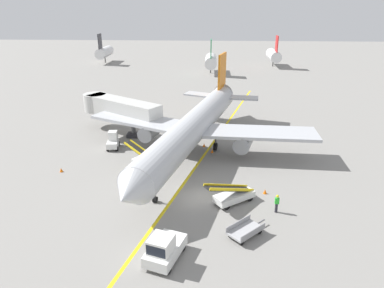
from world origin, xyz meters
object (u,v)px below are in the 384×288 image
(belt_loader_aft_hold, at_px, (233,195))
(safety_cone_nose_left, at_px, (212,151))
(jet_bridge, at_px, (116,108))
(baggage_cart_loaded, at_px, (246,230))
(airliner, at_px, (195,126))
(pushback_tug, at_px, (164,249))
(baggage_tug_near_wing, at_px, (113,141))
(safety_cone_nose_right, at_px, (265,191))
(belt_loader_forward_hold, at_px, (147,162))
(safety_cone_wingtip_right, at_px, (204,145))
(ground_crew_marshaller, at_px, (277,203))
(safety_cone_wingtip_left, at_px, (61,170))

(belt_loader_aft_hold, relative_size, safety_cone_nose_left, 10.88)
(jet_bridge, bearing_deg, baggage_cart_loaded, -55.06)
(belt_loader_aft_hold, bearing_deg, airliner, 109.58)
(airliner, bearing_deg, jet_bridge, 149.36)
(pushback_tug, xyz_separation_m, baggage_tug_near_wing, (-9.04, 20.14, -0.07))
(jet_bridge, height_order, baggage_cart_loaded, jet_bridge)
(safety_cone_nose_right, bearing_deg, belt_loader_forward_hold, 158.34)
(safety_cone_wingtip_right, bearing_deg, baggage_cart_loaded, -78.57)
(ground_crew_marshaller, bearing_deg, pushback_tug, -143.27)
(ground_crew_marshaller, bearing_deg, jet_bridge, 134.28)
(safety_cone_nose_right, height_order, safety_cone_wingtip_left, same)
(baggage_cart_loaded, relative_size, safety_cone_nose_right, 7.43)
(pushback_tug, bearing_deg, belt_loader_forward_hold, 104.47)
(jet_bridge, xyz_separation_m, pushback_tug, (9.95, -25.90, -2.55))
(airliner, relative_size, belt_loader_forward_hold, 7.16)
(pushback_tug, bearing_deg, airliner, 86.45)
(pushback_tug, height_order, safety_cone_wingtip_left, pushback_tug)
(safety_cone_wingtip_left, bearing_deg, baggage_tug_near_wing, 61.17)
(belt_loader_forward_hold, bearing_deg, jet_bridge, 118.67)
(belt_loader_aft_hold, distance_m, ground_crew_marshaller, 3.90)
(belt_loader_aft_hold, bearing_deg, safety_cone_nose_left, 99.54)
(belt_loader_forward_hold, height_order, safety_cone_nose_right, belt_loader_forward_hold)
(pushback_tug, bearing_deg, baggage_cart_loaded, 28.15)
(airliner, xyz_separation_m, pushback_tug, (-1.20, -19.30, -2.42))
(baggage_tug_near_wing, height_order, safety_cone_wingtip_right, baggage_tug_near_wing)
(airliner, bearing_deg, safety_cone_nose_left, 0.93)
(jet_bridge, bearing_deg, belt_loader_forward_hold, -61.33)
(belt_loader_forward_hold, height_order, safety_cone_wingtip_left, belt_loader_forward_hold)
(airliner, relative_size, jet_bridge, 2.88)
(airliner, height_order, safety_cone_nose_left, airliner)
(ground_crew_marshaller, bearing_deg, baggage_tug_near_wing, 142.92)
(ground_crew_marshaller, bearing_deg, belt_loader_forward_hold, 147.74)
(safety_cone_nose_left, bearing_deg, safety_cone_wingtip_right, 118.73)
(airliner, height_order, baggage_tug_near_wing, airliner)
(jet_bridge, height_order, pushback_tug, jet_bridge)
(airliner, relative_size, pushback_tug, 8.69)
(jet_bridge, bearing_deg, ground_crew_marshaller, -45.72)
(baggage_tug_near_wing, xyz_separation_m, safety_cone_wingtip_left, (-3.82, -6.94, -0.71))
(pushback_tug, xyz_separation_m, safety_cone_nose_left, (3.31, 19.33, -0.77))
(safety_cone_nose_right, bearing_deg, belt_loader_aft_hold, -150.52)
(jet_bridge, xyz_separation_m, belt_loader_aft_hold, (15.17, -17.90, -2.77))
(jet_bridge, distance_m, safety_cone_nose_right, 24.62)
(airliner, height_order, ground_crew_marshaller, airliner)
(belt_loader_aft_hold, relative_size, ground_crew_marshaller, 2.82)
(airliner, distance_m, belt_loader_aft_hold, 12.28)
(safety_cone_wingtip_right, bearing_deg, safety_cone_nose_left, -61.27)
(safety_cone_wingtip_left, xyz_separation_m, safety_cone_wingtip_right, (15.14, 8.02, 0.00))
(belt_loader_forward_hold, distance_m, safety_cone_nose_left, 8.54)
(belt_loader_forward_hold, relative_size, belt_loader_aft_hold, 1.02)
(belt_loader_aft_hold, bearing_deg, baggage_cart_loaded, -81.60)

